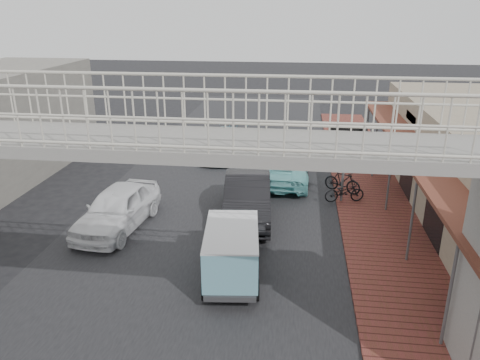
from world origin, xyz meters
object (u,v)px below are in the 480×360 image
(arrow_sign, at_px, (366,141))
(dark_sedan, at_px, (247,197))
(angkot_van, at_px, (232,246))
(motorcycle_far, at_px, (342,181))
(white_hatchback, at_px, (118,208))
(angkot_curb, at_px, (283,167))
(motorcycle_near, at_px, (344,192))
(angkot_far, at_px, (224,143))

(arrow_sign, bearing_deg, dark_sedan, -151.83)
(angkot_van, relative_size, motorcycle_far, 2.14)
(white_hatchback, height_order, angkot_curb, white_hatchback)
(white_hatchback, relative_size, angkot_van, 1.27)
(dark_sedan, relative_size, motorcycle_far, 2.96)
(motorcycle_near, bearing_deg, white_hatchback, 98.23)
(dark_sedan, xyz_separation_m, angkot_curb, (1.21, 4.25, -0.11))
(dark_sedan, height_order, motorcycle_near, dark_sedan)
(motorcycle_near, relative_size, motorcycle_far, 0.99)
(angkot_curb, bearing_deg, motorcycle_far, 153.18)
(angkot_curb, relative_size, angkot_van, 1.42)
(dark_sedan, relative_size, angkot_far, 1.02)
(angkot_far, distance_m, angkot_van, 12.43)
(angkot_far, bearing_deg, angkot_van, -73.83)
(dark_sedan, bearing_deg, motorcycle_near, 19.87)
(angkot_far, xyz_separation_m, angkot_van, (2.21, -12.23, 0.36))
(motorcycle_far, height_order, arrow_sign, arrow_sign)
(white_hatchback, height_order, arrow_sign, arrow_sign)
(motorcycle_far, bearing_deg, arrow_sign, -118.63)
(angkot_far, height_order, angkot_van, angkot_van)
(motorcycle_near, bearing_deg, motorcycle_far, -13.29)
(angkot_far, relative_size, motorcycle_near, 2.94)
(motorcycle_far, distance_m, arrow_sign, 2.48)
(motorcycle_far, bearing_deg, dark_sedan, 156.49)
(dark_sedan, relative_size, motorcycle_near, 2.99)
(motorcycle_far, bearing_deg, white_hatchback, 147.19)
(angkot_van, bearing_deg, arrow_sign, 47.84)
(motorcycle_far, bearing_deg, angkot_far, 80.09)
(motorcycle_near, xyz_separation_m, arrow_sign, (0.69, -0.03, 2.18))
(angkot_curb, relative_size, motorcycle_near, 3.07)
(motorcycle_far, bearing_deg, angkot_curb, 91.82)
(white_hatchback, xyz_separation_m, dark_sedan, (4.60, 1.53, 0.04))
(white_hatchback, distance_m, angkot_curb, 8.20)
(white_hatchback, height_order, dark_sedan, dark_sedan)
(dark_sedan, height_order, arrow_sign, arrow_sign)
(angkot_curb, relative_size, angkot_far, 1.04)
(angkot_curb, bearing_deg, white_hatchback, 45.78)
(dark_sedan, height_order, angkot_far, dark_sedan)
(white_hatchback, bearing_deg, angkot_curb, 51.11)
(dark_sedan, bearing_deg, motorcycle_far, 31.68)
(angkot_far, distance_m, motorcycle_near, 8.51)
(angkot_van, bearing_deg, motorcycle_far, 56.29)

